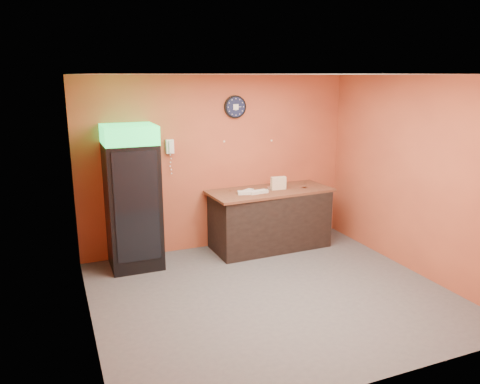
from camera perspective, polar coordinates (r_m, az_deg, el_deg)
floor at (r=6.30m, az=3.83°, el=-12.27°), size 4.50×4.50×0.00m
back_wall at (r=7.61m, az=-2.64°, el=3.54°), size 4.50×0.02×2.80m
left_wall at (r=5.24m, az=-18.58°, el=-2.07°), size 0.02×4.00×2.80m
right_wall at (r=7.08m, az=20.60°, el=1.84°), size 0.02×4.00×2.80m
ceiling at (r=5.64m, az=4.31°, el=14.12°), size 4.50×4.00×0.02m
beverage_cooler at (r=6.96m, az=-12.91°, el=-0.93°), size 0.74×0.76×2.11m
prep_counter at (r=7.74m, az=3.63°, el=-3.39°), size 1.90×0.88×0.94m
wall_clock at (r=7.57m, az=-0.59°, el=10.34°), size 0.36×0.06×0.36m
wall_phone at (r=7.28m, az=-8.54°, el=5.50°), size 0.12×0.10×0.22m
butcher_paper at (r=7.61m, az=3.69°, el=0.13°), size 2.05×0.96×0.04m
sub_roll_stack at (r=7.62m, az=4.71°, el=1.08°), size 0.25×0.10×0.21m
wrapped_sandwich_left at (r=7.32m, az=0.94°, el=-0.07°), size 0.33×0.20×0.04m
wrapped_sandwich_mid at (r=7.37m, az=2.22°, el=0.02°), size 0.32×0.16×0.04m
wrapped_sandwich_right at (r=7.42m, az=0.84°, el=0.10°), size 0.28×0.23×0.04m
kitchen_tool at (r=7.57m, az=3.53°, el=0.44°), size 0.06×0.06×0.06m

